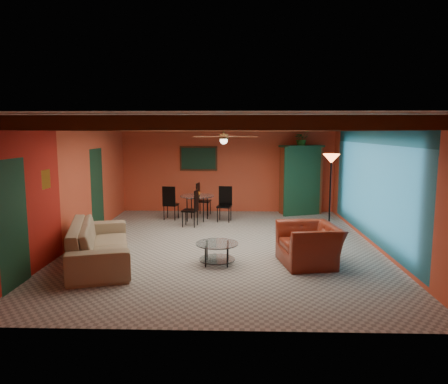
{
  "coord_description": "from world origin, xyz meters",
  "views": [
    {
      "loc": [
        0.29,
        -8.96,
        2.46
      ],
      "look_at": [
        0.0,
        0.2,
        1.15
      ],
      "focal_mm": 33.84,
      "sensor_mm": 36.0,
      "label": 1
    }
  ],
  "objects_px": {
    "armchair": "(309,245)",
    "floor_lamp": "(330,195)",
    "potted_plant": "(302,139)",
    "vase": "(197,183)",
    "dining_table": "(197,203)",
    "armoire": "(301,181)",
    "sofa": "(100,243)",
    "coffee_table": "(217,253)"
  },
  "relations": [
    {
      "from": "armchair",
      "to": "floor_lamp",
      "type": "bearing_deg",
      "value": 149.13
    },
    {
      "from": "potted_plant",
      "to": "vase",
      "type": "height_order",
      "value": "potted_plant"
    },
    {
      "from": "vase",
      "to": "potted_plant",
      "type": "bearing_deg",
      "value": 19.95
    },
    {
      "from": "vase",
      "to": "floor_lamp",
      "type": "bearing_deg",
      "value": -26.45
    },
    {
      "from": "dining_table",
      "to": "armoire",
      "type": "relative_size",
      "value": 0.93
    },
    {
      "from": "sofa",
      "to": "armchair",
      "type": "distance_m",
      "value": 3.94
    },
    {
      "from": "armchair",
      "to": "armoire",
      "type": "bearing_deg",
      "value": 163.47
    },
    {
      "from": "armchair",
      "to": "floor_lamp",
      "type": "xyz_separation_m",
      "value": [
        0.84,
        2.22,
        0.6
      ]
    },
    {
      "from": "coffee_table",
      "to": "floor_lamp",
      "type": "height_order",
      "value": "floor_lamp"
    },
    {
      "from": "armoire",
      "to": "potted_plant",
      "type": "height_order",
      "value": "potted_plant"
    },
    {
      "from": "armchair",
      "to": "coffee_table",
      "type": "height_order",
      "value": "armchair"
    },
    {
      "from": "coffee_table",
      "to": "vase",
      "type": "bearing_deg",
      "value": 100.66
    },
    {
      "from": "armchair",
      "to": "potted_plant",
      "type": "bearing_deg",
      "value": 163.47
    },
    {
      "from": "coffee_table",
      "to": "armoire",
      "type": "distance_m",
      "value": 5.57
    },
    {
      "from": "dining_table",
      "to": "floor_lamp",
      "type": "relative_size",
      "value": 0.95
    },
    {
      "from": "coffee_table",
      "to": "dining_table",
      "type": "height_order",
      "value": "dining_table"
    },
    {
      "from": "armchair",
      "to": "coffee_table",
      "type": "distance_m",
      "value": 1.73
    },
    {
      "from": "vase",
      "to": "coffee_table",
      "type": "bearing_deg",
      "value": -79.34
    },
    {
      "from": "coffee_table",
      "to": "armoire",
      "type": "bearing_deg",
      "value": 65.49
    },
    {
      "from": "sofa",
      "to": "coffee_table",
      "type": "xyz_separation_m",
      "value": [
        2.21,
        -0.01,
        -0.18
      ]
    },
    {
      "from": "sofa",
      "to": "dining_table",
      "type": "distance_m",
      "value": 4.18
    },
    {
      "from": "armchair",
      "to": "vase",
      "type": "height_order",
      "value": "vase"
    },
    {
      "from": "coffee_table",
      "to": "vase",
      "type": "distance_m",
      "value": 4.07
    },
    {
      "from": "floor_lamp",
      "to": "armchair",
      "type": "bearing_deg",
      "value": -110.77
    },
    {
      "from": "sofa",
      "to": "potted_plant",
      "type": "height_order",
      "value": "potted_plant"
    },
    {
      "from": "armchair",
      "to": "armoire",
      "type": "distance_m",
      "value": 5.04
    },
    {
      "from": "armoire",
      "to": "potted_plant",
      "type": "bearing_deg",
      "value": 0.0
    },
    {
      "from": "dining_table",
      "to": "armoire",
      "type": "height_order",
      "value": "armoire"
    },
    {
      "from": "armchair",
      "to": "dining_table",
      "type": "xyz_separation_m",
      "value": [
        -2.46,
        3.87,
        0.11
      ]
    },
    {
      "from": "floor_lamp",
      "to": "coffee_table",
      "type": "bearing_deg",
      "value": -138.54
    },
    {
      "from": "armoire",
      "to": "coffee_table",
      "type": "bearing_deg",
      "value": -134.41
    },
    {
      "from": "armchair",
      "to": "potted_plant",
      "type": "relative_size",
      "value": 2.27
    },
    {
      "from": "armchair",
      "to": "coffee_table",
      "type": "bearing_deg",
      "value": -98.61
    },
    {
      "from": "armoire",
      "to": "vase",
      "type": "bearing_deg",
      "value": -179.95
    },
    {
      "from": "coffee_table",
      "to": "potted_plant",
      "type": "relative_size",
      "value": 1.57
    },
    {
      "from": "sofa",
      "to": "potted_plant",
      "type": "distance_m",
      "value": 6.99
    },
    {
      "from": "sofa",
      "to": "floor_lamp",
      "type": "bearing_deg",
      "value": -81.2
    },
    {
      "from": "sofa",
      "to": "floor_lamp",
      "type": "xyz_separation_m",
      "value": [
        4.78,
        2.26,
        0.59
      ]
    },
    {
      "from": "sofa",
      "to": "armoire",
      "type": "bearing_deg",
      "value": -58.47
    },
    {
      "from": "sofa",
      "to": "armoire",
      "type": "height_order",
      "value": "armoire"
    },
    {
      "from": "armchair",
      "to": "coffee_table",
      "type": "xyz_separation_m",
      "value": [
        -1.73,
        -0.04,
        -0.17
      ]
    },
    {
      "from": "dining_table",
      "to": "vase",
      "type": "bearing_deg",
      "value": 0.0
    }
  ]
}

